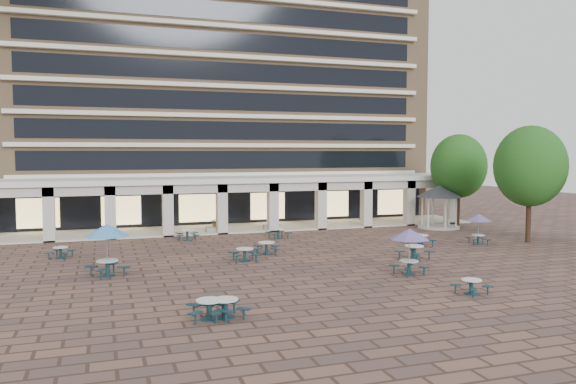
% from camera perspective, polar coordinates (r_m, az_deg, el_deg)
% --- Properties ---
extents(ground, '(120.00, 120.00, 0.00)m').
position_cam_1_polar(ground, '(33.77, 1.17, -6.98)').
color(ground, brown).
rests_on(ground, ground).
extents(apartment_building, '(40.00, 15.50, 25.20)m').
position_cam_1_polar(apartment_building, '(58.10, -7.42, 10.08)').
color(apartment_building, '#A2825B').
rests_on(apartment_building, ground).
extents(retail_arcade, '(42.00, 6.60, 4.40)m').
position_cam_1_polar(retail_arcade, '(47.47, -4.84, -0.15)').
color(retail_arcade, white).
rests_on(retail_arcade, ground).
extents(picnic_table_0, '(1.84, 1.84, 0.76)m').
position_cam_1_polar(picnic_table_0, '(22.46, -6.38, -11.48)').
color(picnic_table_0, '#14363D').
rests_on(picnic_table_0, ground).
extents(picnic_table_1, '(1.87, 1.87, 0.78)m').
position_cam_1_polar(picnic_table_1, '(22.34, -7.99, -11.55)').
color(picnic_table_1, '#14363D').
rests_on(picnic_table_1, ground).
extents(picnic_table_2, '(1.76, 1.76, 0.68)m').
position_cam_1_polar(picnic_table_2, '(27.24, 18.15, -8.99)').
color(picnic_table_2, '#14363D').
rests_on(picnic_table_2, ground).
extents(picnic_table_3, '(2.34, 2.34, 0.86)m').
position_cam_1_polar(picnic_table_3, '(34.82, 12.71, -5.89)').
color(picnic_table_3, '#14363D').
rests_on(picnic_table_3, ground).
extents(picnic_table_4, '(2.36, 2.36, 2.72)m').
position_cam_1_polar(picnic_table_4, '(30.70, -17.95, -3.92)').
color(picnic_table_4, '#14363D').
rests_on(picnic_table_4, ground).
extents(picnic_table_5, '(2.11, 2.11, 0.79)m').
position_cam_1_polar(picnic_table_5, '(35.73, -2.21, -5.60)').
color(picnic_table_5, '#14363D').
rests_on(picnic_table_5, ground).
extents(picnic_table_6, '(2.11, 2.11, 2.43)m').
position_cam_1_polar(picnic_table_6, '(30.32, 12.24, -4.38)').
color(picnic_table_6, '#14363D').
rests_on(picnic_table_6, ground).
extents(picnic_table_7, '(1.88, 1.88, 0.80)m').
position_cam_1_polar(picnic_table_7, '(39.81, 13.30, -4.70)').
color(picnic_table_7, '#14363D').
rests_on(picnic_table_7, ground).
extents(picnic_table_8, '(1.85, 1.85, 0.68)m').
position_cam_1_polar(picnic_table_8, '(37.24, -22.10, -5.61)').
color(picnic_table_8, '#14363D').
rests_on(picnic_table_8, ground).
extents(picnic_table_9, '(1.87, 1.87, 0.79)m').
position_cam_1_polar(picnic_table_9, '(33.53, -4.42, -6.25)').
color(picnic_table_9, '#14363D').
rests_on(picnic_table_9, ground).
extents(picnic_table_11, '(1.85, 1.85, 2.14)m').
position_cam_1_polar(picnic_table_11, '(41.68, 18.81, -2.57)').
color(picnic_table_11, '#14363D').
rests_on(picnic_table_11, ground).
extents(picnic_table_12, '(1.83, 1.83, 0.77)m').
position_cam_1_polar(picnic_table_12, '(42.07, -10.20, -4.22)').
color(picnic_table_12, '#14363D').
rests_on(picnic_table_12, ground).
extents(picnic_table_13, '(1.79, 1.79, 0.73)m').
position_cam_1_polar(picnic_table_13, '(42.37, -0.98, -4.13)').
color(picnic_table_13, '#14363D').
rests_on(picnic_table_13, ground).
extents(gazebo, '(3.91, 3.91, 3.64)m').
position_cam_1_polar(gazebo, '(49.55, 15.11, -0.40)').
color(gazebo, beige).
rests_on(gazebo, ground).
extents(tree_east_a, '(5.03, 5.03, 8.38)m').
position_cam_1_polar(tree_east_a, '(43.54, 23.37, 2.42)').
color(tree_east_a, '#452A1B').
rests_on(tree_east_a, ground).
extents(tree_east_c, '(4.83, 4.83, 8.05)m').
position_cam_1_polar(tree_east_c, '(50.92, 16.95, 2.51)').
color(tree_east_c, '#452A1B').
rests_on(tree_east_c, ground).
extents(planter_left, '(1.50, 0.65, 1.27)m').
position_cam_1_polar(planter_left, '(45.34, -7.40, -3.52)').
color(planter_left, '#979892').
rests_on(planter_left, ground).
extents(planter_right, '(1.50, 0.60, 1.20)m').
position_cam_1_polar(planter_right, '(46.49, -1.59, -3.37)').
color(planter_right, '#979892').
rests_on(planter_right, ground).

